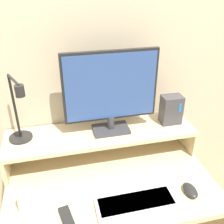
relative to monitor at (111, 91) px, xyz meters
The scene contains 10 objects.
wall_back 0.23m from the monitor, 106.80° to the left, with size 6.00×0.05×2.50m.
desk 0.64m from the monitor, 105.29° to the right, with size 1.01×0.65×0.72m.
monitor_shelf 0.27m from the monitor, behind, with size 1.01×0.27×0.16m.
monitor is the anchor object (origin of this frame).
desk_lamp 0.46m from the monitor, behind, with size 0.13×0.21×0.35m.
router_dock 0.38m from the monitor, ahead, with size 0.11×0.08×0.16m.
keyboard 0.54m from the monitor, 85.92° to the right, with size 0.36×0.13×0.02m.
mouse 0.61m from the monitor, 51.75° to the right, with size 0.06×0.10×0.03m.
remote_control 0.62m from the monitor, 125.15° to the right, with size 0.07×0.15×0.02m.
mug 0.64m from the monitor, 146.11° to the right, with size 0.07×0.07×0.10m.
Camera 1 is at (-0.22, -0.64, 1.64)m, focal length 42.00 mm.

